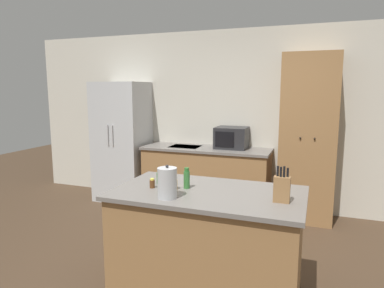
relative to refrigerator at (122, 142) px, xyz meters
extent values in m
plane|color=#423021|center=(1.88, -1.98, -0.93)|extent=(14.00, 14.00, 0.00)
cube|color=beige|center=(1.88, 0.35, 0.37)|extent=(7.20, 0.06, 2.60)
cube|color=#B7BABC|center=(0.00, 0.00, 0.00)|extent=(0.77, 0.64, 1.85)
cylinder|color=silver|center=(-0.04, -0.34, 0.15)|extent=(0.02, 0.02, 0.30)
cylinder|color=silver|center=(0.04, -0.34, 0.15)|extent=(0.02, 0.02, 0.30)
cube|color=olive|center=(1.38, 0.03, -0.49)|extent=(1.82, 0.59, 0.87)
cube|color=slate|center=(1.38, 0.03, -0.04)|extent=(1.86, 0.63, 0.03)
cube|color=#9EA0A3|center=(1.06, 0.03, -0.03)|extent=(0.44, 0.34, 0.01)
cube|color=olive|center=(2.78, 0.06, 0.17)|extent=(0.70, 0.52, 2.20)
sphere|color=black|center=(2.69, -0.21, 0.22)|extent=(0.02, 0.02, 0.02)
sphere|color=black|center=(2.86, -0.21, 0.22)|extent=(0.02, 0.02, 0.02)
cube|color=olive|center=(2.08, -2.07, -0.48)|extent=(1.48, 0.82, 0.89)
cube|color=slate|center=(2.08, -2.07, -0.02)|extent=(1.54, 0.88, 0.03)
cube|color=#232326|center=(1.74, 0.11, 0.13)|extent=(0.45, 0.38, 0.30)
cube|color=black|center=(1.69, -0.08, 0.13)|extent=(0.27, 0.01, 0.21)
cube|color=olive|center=(2.66, -2.15, 0.09)|extent=(0.12, 0.06, 0.19)
cylinder|color=black|center=(2.63, -2.14, 0.23)|extent=(0.02, 0.02, 0.08)
cylinder|color=black|center=(2.65, -2.16, 0.23)|extent=(0.02, 0.02, 0.07)
cylinder|color=black|center=(2.67, -2.16, 0.23)|extent=(0.02, 0.02, 0.08)
cylinder|color=black|center=(2.70, -2.14, 0.22)|extent=(0.02, 0.02, 0.07)
cylinder|color=#337033|center=(1.60, -2.00, 0.04)|extent=(0.05, 0.05, 0.10)
cylinder|color=#286628|center=(1.60, -2.00, 0.10)|extent=(0.04, 0.04, 0.02)
cylinder|color=beige|center=(1.73, -2.07, 0.06)|extent=(0.04, 0.04, 0.12)
cylinder|color=silver|center=(1.73, -2.07, 0.13)|extent=(0.03, 0.03, 0.03)
cylinder|color=#563319|center=(1.61, -2.15, 0.03)|extent=(0.04, 0.04, 0.07)
cylinder|color=#E5DB4C|center=(1.61, -2.15, 0.07)|extent=(0.03, 0.03, 0.01)
cylinder|color=#337033|center=(1.89, -2.06, 0.07)|extent=(0.05, 0.05, 0.14)
cylinder|color=#286628|center=(1.89, -2.06, 0.16)|extent=(0.04, 0.04, 0.03)
cylinder|color=orange|center=(1.79, -2.12, 0.04)|extent=(0.06, 0.06, 0.08)
cylinder|color=silver|center=(1.79, -2.12, 0.09)|extent=(0.05, 0.05, 0.02)
cylinder|color=#B2B5B7|center=(1.84, -2.35, 0.11)|extent=(0.15, 0.15, 0.23)
sphere|color=#262628|center=(1.84, -2.35, 0.24)|extent=(0.02, 0.02, 0.02)
camera|label=1|loc=(2.88, -4.63, 0.81)|focal=32.00mm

